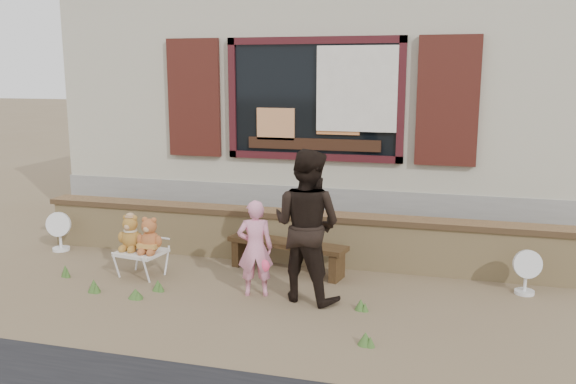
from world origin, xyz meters
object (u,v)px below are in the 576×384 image
(bench, at_px, (287,250))
(folding_chair, at_px, (141,253))
(adult, at_px, (307,225))
(teddy_bear_left, at_px, (131,232))
(teddy_bear_right, at_px, (150,234))
(child, at_px, (255,248))

(bench, relative_size, folding_chair, 2.67)
(bench, bearing_deg, adult, -49.39)
(bench, xyz_separation_m, folding_chair, (-1.65, -0.62, 0.00))
(bench, distance_m, folding_chair, 1.76)
(teddy_bear_left, xyz_separation_m, teddy_bear_right, (0.28, -0.04, 0.00))
(bench, height_order, folding_chair, bench)
(folding_chair, height_order, teddy_bear_left, teddy_bear_left)
(folding_chair, bearing_deg, child, 0.35)
(folding_chair, height_order, teddy_bear_right, teddy_bear_right)
(bench, relative_size, child, 1.45)
(folding_chair, distance_m, teddy_bear_right, 0.29)
(teddy_bear_left, relative_size, child, 0.41)
(folding_chair, distance_m, adult, 2.17)
(folding_chair, bearing_deg, teddy_bear_left, -180.00)
(child, bearing_deg, teddy_bear_right, -25.58)
(folding_chair, xyz_separation_m, child, (1.52, -0.23, 0.25))
(bench, xyz_separation_m, teddy_bear_right, (-1.51, -0.64, 0.25))
(folding_chair, distance_m, child, 1.56)
(child, relative_size, adult, 0.65)
(teddy_bear_left, xyz_separation_m, adult, (2.23, -0.21, 0.29))
(teddy_bear_left, distance_m, teddy_bear_right, 0.28)
(folding_chair, distance_m, teddy_bear_left, 0.29)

